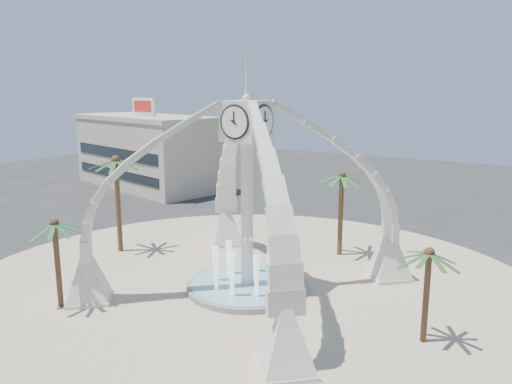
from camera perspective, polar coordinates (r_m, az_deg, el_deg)
The scene contains 9 objects.
ground at distance 33.58m, azimuth -1.00°, elevation -11.06°, with size 140.00×140.00×0.00m, color #282828.
plaza at distance 33.57m, azimuth -1.00°, elevation -11.01°, with size 40.00×40.00×0.06m, color #BEAA8D.
clock_tower at distance 31.66m, azimuth -1.04°, elevation -0.15°, with size 17.94×17.94×16.30m.
fountain at distance 33.47m, azimuth -1.00°, elevation -10.60°, with size 8.00×8.00×3.62m.
building_nw at distance 69.19m, azimuth -12.48°, elevation 4.59°, with size 23.75×13.73×11.90m.
palm_east at distance 26.76m, azimuth 19.19°, elevation -6.71°, with size 4.08×4.08×5.54m.
palm_west at distance 40.80m, azimuth -15.74°, elevation 3.37°, with size 5.48×5.48×8.35m.
palm_north at distance 39.12m, azimuth 9.80°, elevation 1.73°, with size 5.23×5.23×7.21m.
palm_south at distance 31.54m, azimuth -22.06°, elevation -3.44°, with size 3.97×3.97×5.96m.
Camera 1 is at (17.73, -25.42, 12.93)m, focal length 35.00 mm.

